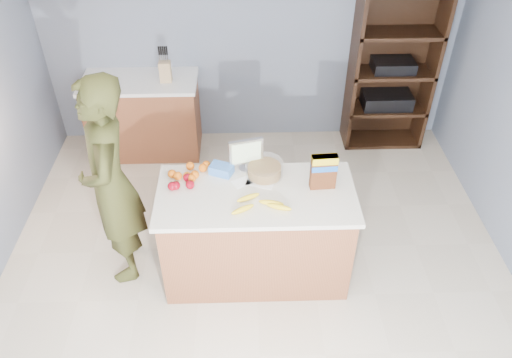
{
  "coord_description": "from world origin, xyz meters",
  "views": [
    {
      "loc": [
        -0.09,
        -2.64,
        3.42
      ],
      "look_at": [
        0.0,
        0.35,
        1.0
      ],
      "focal_mm": 35.0,
      "sensor_mm": 36.0,
      "label": 1
    }
  ],
  "objects_px": {
    "shelving_unit": "(390,73)",
    "person": "(111,184)",
    "tv": "(246,153)",
    "cereal_box": "(324,169)",
    "counter_peninsula": "(256,237)"
  },
  "relations": [
    {
      "from": "shelving_unit",
      "to": "person",
      "type": "xyz_separation_m",
      "value": [
        -2.69,
        -1.94,
        0.06
      ]
    },
    {
      "from": "tv",
      "to": "cereal_box",
      "type": "height_order",
      "value": "cereal_box"
    },
    {
      "from": "counter_peninsula",
      "to": "cereal_box",
      "type": "relative_size",
      "value": 5.21
    },
    {
      "from": "shelving_unit",
      "to": "cereal_box",
      "type": "bearing_deg",
      "value": -117.36
    },
    {
      "from": "counter_peninsula",
      "to": "cereal_box",
      "type": "distance_m",
      "value": 0.84
    },
    {
      "from": "counter_peninsula",
      "to": "tv",
      "type": "distance_m",
      "value": 0.72
    },
    {
      "from": "cereal_box",
      "to": "counter_peninsula",
      "type": "bearing_deg",
      "value": -173.42
    },
    {
      "from": "counter_peninsula",
      "to": "cereal_box",
      "type": "height_order",
      "value": "cereal_box"
    },
    {
      "from": "person",
      "to": "tv",
      "type": "relative_size",
      "value": 6.59
    },
    {
      "from": "shelving_unit",
      "to": "cereal_box",
      "type": "height_order",
      "value": "shelving_unit"
    },
    {
      "from": "tv",
      "to": "person",
      "type": "bearing_deg",
      "value": -169.0
    },
    {
      "from": "counter_peninsula",
      "to": "cereal_box",
      "type": "bearing_deg",
      "value": 6.58
    },
    {
      "from": "counter_peninsula",
      "to": "person",
      "type": "xyz_separation_m",
      "value": [
        -1.14,
        0.11,
        0.51
      ]
    },
    {
      "from": "counter_peninsula",
      "to": "tv",
      "type": "xyz_separation_m",
      "value": [
        -0.07,
        0.31,
        0.64
      ]
    },
    {
      "from": "shelving_unit",
      "to": "tv",
      "type": "relative_size",
      "value": 6.38
    }
  ]
}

